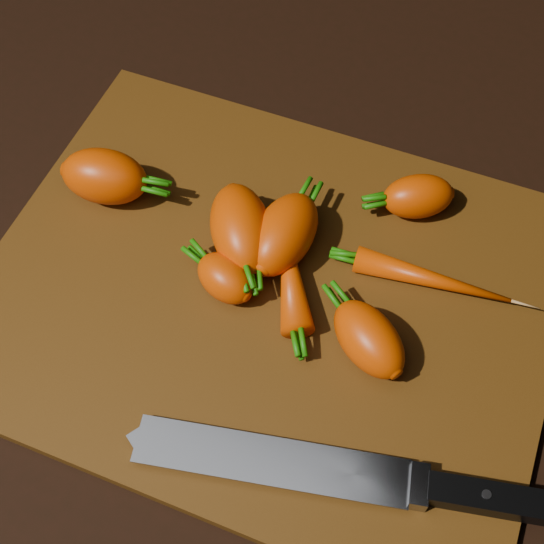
% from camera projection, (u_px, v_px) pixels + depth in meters
% --- Properties ---
extents(ground, '(2.00, 2.00, 0.01)m').
position_uv_depth(ground, '(268.00, 301.00, 0.68)').
color(ground, black).
extents(cutting_board, '(0.50, 0.40, 0.01)m').
position_uv_depth(cutting_board, '(268.00, 295.00, 0.67)').
color(cutting_board, '#5C3610').
rests_on(cutting_board, ground).
extents(carrot_0, '(0.09, 0.06, 0.05)m').
position_uv_depth(carrot_0, '(104.00, 176.00, 0.70)').
color(carrot_0, '#EE4703').
rests_on(carrot_0, cutting_board).
extents(carrot_1, '(0.07, 0.06, 0.04)m').
position_uv_depth(carrot_1, '(225.00, 278.00, 0.65)').
color(carrot_1, '#EE4703').
rests_on(carrot_1, cutting_board).
extents(carrot_2, '(0.10, 0.11, 0.05)m').
position_uv_depth(carrot_2, '(241.00, 229.00, 0.67)').
color(carrot_2, '#EE4703').
rests_on(carrot_2, cutting_board).
extents(carrot_3, '(0.06, 0.09, 0.05)m').
position_uv_depth(carrot_3, '(284.00, 234.00, 0.67)').
color(carrot_3, '#EE4703').
rests_on(carrot_3, cutting_board).
extents(carrot_4, '(0.08, 0.07, 0.04)m').
position_uv_depth(carrot_4, '(418.00, 196.00, 0.70)').
color(carrot_4, '#EE4703').
rests_on(carrot_4, cutting_board).
extents(carrot_5, '(0.09, 0.08, 0.05)m').
position_uv_depth(carrot_5, '(369.00, 339.00, 0.62)').
color(carrot_5, '#EE4703').
rests_on(carrot_5, cutting_board).
extents(carrot_6, '(0.14, 0.03, 0.02)m').
position_uv_depth(carrot_6, '(432.00, 279.00, 0.66)').
color(carrot_6, '#EE4703').
rests_on(carrot_6, cutting_board).
extents(carrot_7, '(0.08, 0.11, 0.03)m').
position_uv_depth(carrot_7, '(290.00, 274.00, 0.66)').
color(carrot_7, '#EE4703').
rests_on(carrot_7, cutting_board).
extents(knife, '(0.35, 0.10, 0.02)m').
position_uv_depth(knife, '(298.00, 466.00, 0.58)').
color(knife, gray).
rests_on(knife, cutting_board).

